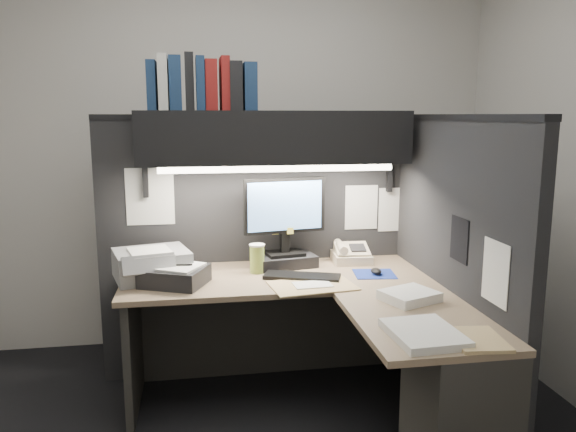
% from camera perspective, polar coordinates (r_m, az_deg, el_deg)
% --- Properties ---
extents(wall_back, '(3.50, 0.04, 2.70)m').
position_cam_1_polar(wall_back, '(4.01, -4.68, 6.24)').
color(wall_back, beige).
rests_on(wall_back, floor).
extents(wall_front, '(3.50, 0.04, 2.70)m').
position_cam_1_polar(wall_front, '(1.07, 8.93, -4.81)').
color(wall_front, beige).
rests_on(wall_front, floor).
extents(partition_back, '(1.90, 0.06, 1.60)m').
position_cam_1_polar(partition_back, '(3.53, -3.29, -3.32)').
color(partition_back, black).
rests_on(partition_back, floor).
extents(partition_right, '(0.06, 1.50, 1.60)m').
position_cam_1_polar(partition_right, '(3.08, 16.25, -5.75)').
color(partition_right, black).
rests_on(partition_right, floor).
extents(desk, '(1.70, 1.53, 0.73)m').
position_cam_1_polar(desk, '(2.85, 7.09, -14.38)').
color(desk, '#957C5F').
rests_on(desk, floor).
extents(overhead_shelf, '(1.55, 0.34, 0.30)m').
position_cam_1_polar(overhead_shelf, '(3.27, -1.40, 8.01)').
color(overhead_shelf, black).
rests_on(overhead_shelf, partition_back).
extents(task_light_tube, '(1.32, 0.04, 0.04)m').
position_cam_1_polar(task_light_tube, '(3.14, -1.03, 4.82)').
color(task_light_tube, white).
rests_on(task_light_tube, overhead_shelf).
extents(monitor, '(0.49, 0.28, 0.53)m').
position_cam_1_polar(monitor, '(3.33, -0.33, -1.62)').
color(monitor, black).
rests_on(monitor, desk).
extents(keyboard, '(0.44, 0.27, 0.02)m').
position_cam_1_polar(keyboard, '(3.14, 1.44, -6.16)').
color(keyboard, black).
rests_on(keyboard, desk).
extents(mousepad, '(0.25, 0.23, 0.00)m').
position_cam_1_polar(mousepad, '(3.25, 8.77, -5.84)').
color(mousepad, navy).
rests_on(mousepad, desk).
extents(mouse, '(0.07, 0.10, 0.03)m').
position_cam_1_polar(mouse, '(3.24, 8.95, -5.56)').
color(mouse, black).
rests_on(mouse, mousepad).
extents(telephone, '(0.24, 0.25, 0.09)m').
position_cam_1_polar(telephone, '(3.49, 6.45, -3.93)').
color(telephone, beige).
rests_on(telephone, desk).
extents(coffee_cup, '(0.10, 0.10, 0.16)m').
position_cam_1_polar(coffee_cup, '(3.24, -3.16, -4.41)').
color(coffee_cup, '#B5CB51').
rests_on(coffee_cup, desk).
extents(printer, '(0.46, 0.42, 0.16)m').
position_cam_1_polar(printer, '(3.22, -13.68, -4.79)').
color(printer, gray).
rests_on(printer, desk).
extents(notebook_stack, '(0.40, 0.37, 0.10)m').
position_cam_1_polar(notebook_stack, '(3.08, -11.44, -5.98)').
color(notebook_stack, black).
rests_on(notebook_stack, desk).
extents(open_folder, '(0.47, 0.34, 0.01)m').
position_cam_1_polar(open_folder, '(3.00, 2.49, -7.08)').
color(open_folder, tan).
rests_on(open_folder, desk).
extents(paper_stack_a, '(0.31, 0.28, 0.05)m').
position_cam_1_polar(paper_stack_a, '(2.83, 12.24, -7.94)').
color(paper_stack_a, white).
rests_on(paper_stack_a, desk).
extents(paper_stack_b, '(0.28, 0.35, 0.03)m').
position_cam_1_polar(paper_stack_b, '(2.40, 13.65, -11.54)').
color(paper_stack_b, white).
rests_on(paper_stack_b, desk).
extents(manila_stack, '(0.23, 0.27, 0.01)m').
position_cam_1_polar(manila_stack, '(2.43, 18.67, -11.80)').
color(manila_stack, tan).
rests_on(manila_stack, desk).
extents(binder_row, '(0.59, 0.25, 0.31)m').
position_cam_1_polar(binder_row, '(3.24, -8.74, 13.03)').
color(binder_row, '#162B4D').
rests_on(binder_row, overhead_shelf).
extents(pinned_papers, '(1.76, 1.31, 0.51)m').
position_cam_1_polar(pinned_papers, '(3.19, 4.40, -0.14)').
color(pinned_papers, white).
rests_on(pinned_papers, partition_back).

